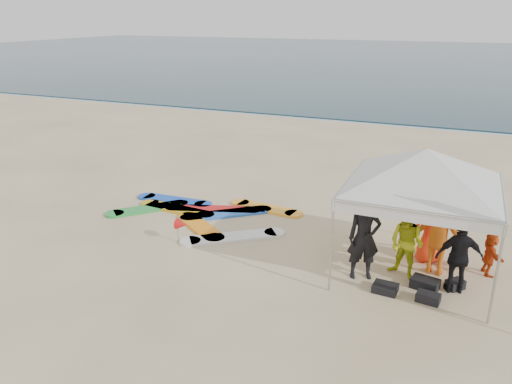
{
  "coord_description": "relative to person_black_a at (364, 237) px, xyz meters",
  "views": [
    {
      "loc": [
        5.45,
        -8.42,
        5.5
      ],
      "look_at": [
        0.78,
        2.6,
        1.2
      ],
      "focal_mm": 35.0,
      "sensor_mm": 36.0,
      "label": 1
    }
  ],
  "objects": [
    {
      "name": "ground",
      "position": [
        -3.79,
        -1.48,
        -0.96
      ],
      "size": [
        120.0,
        120.0,
        0.0
      ],
      "primitive_type": "plane",
      "color": "beige",
      "rests_on": "ground"
    },
    {
      "name": "ocean",
      "position": [
        -3.79,
        58.52,
        -0.92
      ],
      "size": [
        160.0,
        84.0,
        0.08
      ],
      "primitive_type": "cube",
      "color": "#0C2633",
      "rests_on": "ground"
    },
    {
      "name": "canopy_tent",
      "position": [
        1.03,
        0.69,
        1.89
      ],
      "size": [
        4.34,
        4.34,
        3.27
      ],
      "color": "#A5A5A8",
      "rests_on": "ground"
    },
    {
      "name": "shoreline_foam",
      "position": [
        -3.79,
        16.72,
        -0.96
      ],
      "size": [
        160.0,
        1.2,
        0.01
      ],
      "primitive_type": "cube",
      "color": "silver",
      "rests_on": "ground"
    },
    {
      "name": "person_orange_a",
      "position": [
        1.48,
        0.85,
        0.02
      ],
      "size": [
        1.34,
        0.88,
        1.95
      ],
      "primitive_type": "imported",
      "rotation": [
        0.0,
        0.0,
        3.02
      ],
      "color": "#D55A12",
      "rests_on": "ground"
    },
    {
      "name": "person_black_b",
      "position": [
        1.93,
        0.14,
        -0.16
      ],
      "size": [
        1.01,
        0.64,
        1.61
      ],
      "primitive_type": "imported",
      "rotation": [
        0.0,
        0.0,
        3.43
      ],
      "color": "black",
      "rests_on": "ground"
    },
    {
      "name": "gear_pile",
      "position": [
        1.26,
        -0.16,
        -0.86
      ],
      "size": [
        1.82,
        1.15,
        0.22
      ],
      "color": "black",
      "rests_on": "ground"
    },
    {
      "name": "person_yellow",
      "position": [
        0.85,
        0.38,
        -0.16
      ],
      "size": [
        0.96,
        0.87,
        1.61
      ],
      "primitive_type": "imported",
      "rotation": [
        0.0,
        0.0,
        -0.42
      ],
      "color": "#B9C01B",
      "rests_on": "ground"
    },
    {
      "name": "marker_pennant",
      "position": [
        -4.55,
        -0.04,
        -0.46
      ],
      "size": [
        0.28,
        0.28,
        0.64
      ],
      "color": "#A5A5A8",
      "rests_on": "ground"
    },
    {
      "name": "person_black_a",
      "position": [
        0.0,
        0.0,
        0.0
      ],
      "size": [
        0.82,
        0.7,
        1.92
      ],
      "primitive_type": "imported",
      "rotation": [
        0.0,
        0.0,
        0.41
      ],
      "color": "black",
      "rests_on": "ground"
    },
    {
      "name": "person_seated",
      "position": [
        2.57,
        1.22,
        -0.46
      ],
      "size": [
        0.55,
        0.98,
        1.0
      ],
      "primitive_type": "imported",
      "rotation": [
        0.0,
        0.0,
        1.87
      ],
      "color": "#C43E11",
      "rests_on": "ground"
    },
    {
      "name": "person_orange_b",
      "position": [
        1.27,
        1.38,
        -0.1
      ],
      "size": [
        1.0,
        0.9,
        1.72
      ],
      "primitive_type": "imported",
      "rotation": [
        0.0,
        0.0,
        3.67
      ],
      "color": "#FF3816",
      "rests_on": "ground"
    },
    {
      "name": "surfboard_spread",
      "position": [
        -4.92,
        1.81,
        -0.92
      ],
      "size": [
        5.09,
        3.46,
        0.07
      ],
      "color": "orange",
      "rests_on": "ground"
    }
  ]
}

